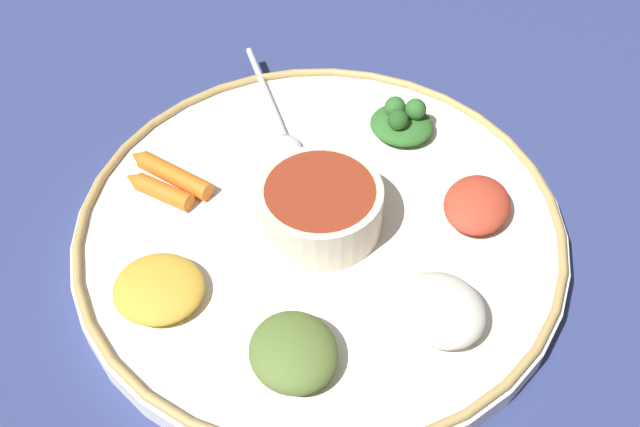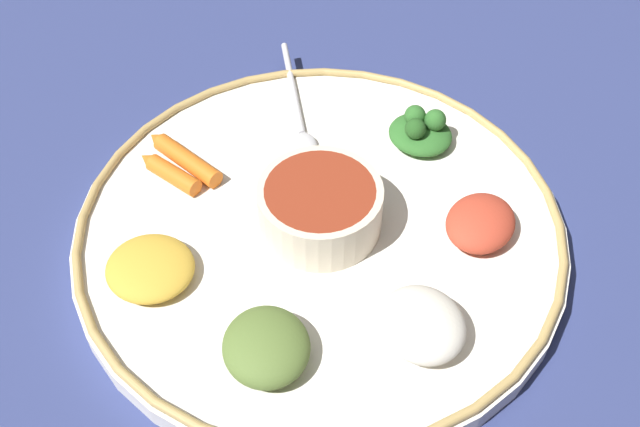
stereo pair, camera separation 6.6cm
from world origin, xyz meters
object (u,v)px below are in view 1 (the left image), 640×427
(greens_pile, at_px, (402,122))
(carrot_outer, at_px, (158,190))
(carrot_near_spoon, at_px, (170,173))
(spoon, at_px, (277,118))
(center_bowl, at_px, (320,206))

(greens_pile, relative_size, carrot_outer, 1.25)
(carrot_near_spoon, bearing_deg, carrot_outer, -28.86)
(carrot_near_spoon, bearing_deg, greens_pile, 98.88)
(spoon, height_order, carrot_outer, carrot_outer)
(carrot_outer, bearing_deg, greens_pile, 103.02)
(greens_pile, bearing_deg, center_bowl, -41.37)
(spoon, height_order, greens_pile, greens_pile)
(center_bowl, distance_m, spoon, 0.15)
(center_bowl, xyz_separation_m, greens_pile, (-0.11, 0.10, -0.01))
(center_bowl, bearing_deg, greens_pile, 138.63)
(center_bowl, height_order, greens_pile, center_bowl)
(greens_pile, xyz_separation_m, carrot_outer, (0.06, -0.24, -0.01))
(greens_pile, distance_m, carrot_near_spoon, 0.23)
(spoon, distance_m, carrot_near_spoon, 0.13)
(greens_pile, height_order, carrot_outer, greens_pile)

